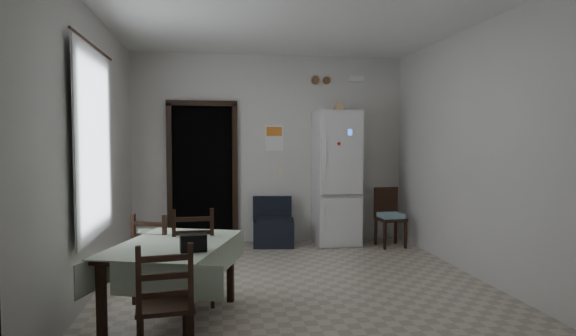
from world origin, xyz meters
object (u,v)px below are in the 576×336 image
Objects in this scene: dining_chair_far_right at (194,255)px; dining_chair_near_head at (165,304)px; dining_chair_far_left at (157,256)px; corner_chair at (391,217)px; dining_table at (174,282)px; fridge at (336,178)px; navy_seat at (274,222)px.

dining_chair_far_right is 1.05× the size of dining_chair_near_head.
dining_chair_far_right reaches higher than dining_chair_far_left.
corner_chair is 0.99× the size of dining_chair_far_left.
dining_chair_near_head reaches higher than dining_chair_far_left.
dining_chair_far_right is (0.15, 0.45, 0.13)m from dining_table.
dining_chair_near_head is at bearing -120.04° from fridge.
dining_chair_near_head is (-1.23, -3.76, 0.09)m from navy_seat.
dining_chair_near_head is (0.01, -0.87, 0.10)m from dining_table.
dining_chair_near_head is (-0.14, -1.33, -0.02)m from dining_chair_far_right.
dining_chair_far_right is (-2.05, -2.43, -0.54)m from fridge.
dining_chair_near_head is at bearing -100.41° from navy_seat.
dining_chair_far_left reaches higher than dining_table.
navy_seat is at bearing -115.67° from dining_chair_far_right.
fridge is 2.82× the size of navy_seat.
dining_chair_far_right is at bearing -147.41° from corner_chair.
dining_chair_far_right is at bearing -106.40° from navy_seat.
fridge is 1.16m from navy_seat.
navy_seat is 1.74m from corner_chair.
dining_table is (-2.94, -2.54, -0.09)m from corner_chair.
fridge reaches higher than corner_chair.
dining_chair_far_left is at bearing -136.11° from fridge.
fridge is 1.52× the size of dining_table.
dining_table is 0.88m from dining_chair_near_head.
fridge is at bearing -131.66° from dining_chair_far_right.
dining_chair_near_head is at bearing 119.42° from dining_chair_far_left.
navy_seat is 0.82× the size of dining_chair_far_left.
dining_chair_near_head is (0.22, -1.46, 0.01)m from dining_chair_far_left.
dining_chair_far_left reaches higher than navy_seat.
dining_chair_far_right reaches higher than corner_chair.
navy_seat is (-0.96, 0.00, -0.65)m from fridge.
fridge is at bearing -115.24° from dining_chair_far_left.
dining_chair_far_left reaches higher than corner_chair.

